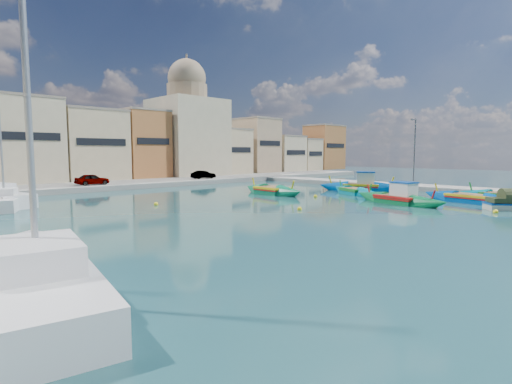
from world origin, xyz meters
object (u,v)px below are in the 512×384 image
quay_street_lamp (414,151)px  luzzu_blue_cabin (361,187)px  luzzu_blue_south (470,199)px  church_block (188,126)px  luzzu_turquoise_cabin (399,200)px  luzzu_cyan_south (503,198)px  yacht_midnorth (8,202)px  tender_near (507,204)px  luzzu_cyan_mid (354,192)px  yacht_south (33,270)px  luzzu_green (272,191)px

quay_street_lamp → luzzu_blue_cabin: bearing=151.2°
luzzu_blue_south → church_block: bearing=88.9°
quay_street_lamp → luzzu_turquoise_cabin: quay_street_lamp is taller
luzzu_blue_cabin → luzzu_turquoise_cabin: bearing=-133.0°
church_block → luzzu_cyan_south: church_block is taller
quay_street_lamp → yacht_midnorth: bearing=158.0°
luzzu_blue_cabin → luzzu_cyan_south: 13.65m
luzzu_blue_cabin → tender_near: luzzu_blue_cabin is taller
luzzu_turquoise_cabin → yacht_midnorth: 30.94m
luzzu_turquoise_cabin → luzzu_cyan_mid: bearing=59.9°
quay_street_lamp → tender_near: 16.94m
luzzu_cyan_mid → tender_near: 13.88m
church_block → yacht_midnorth: church_block is taller
luzzu_blue_cabin → luzzu_blue_south: 12.21m
church_block → quay_street_lamp: 35.04m
luzzu_cyan_south → luzzu_blue_south: bearing=150.6°
luzzu_blue_cabin → luzzu_blue_south: (-2.46, -11.95, -0.14)m
quay_street_lamp → yacht_midnorth: (-37.04, 14.99, -3.92)m
church_block → luzzu_blue_cabin: church_block is taller
tender_near → yacht_midnorth: yacht_midnorth is taller
luzzu_blue_south → yacht_south: size_ratio=0.71×
luzzu_cyan_mid → luzzu_cyan_south: size_ratio=0.91×
luzzu_blue_south → tender_near: (-2.87, -3.40, 0.17)m
church_block → tender_near: (-3.68, -46.16, -7.98)m
luzzu_cyan_south → tender_near: bearing=-163.7°
yacht_midnorth → yacht_south: yacht_south is taller
luzzu_cyan_mid → tender_near: (-1.56, -13.79, 0.19)m
church_block → luzzu_cyan_mid: (-2.12, -32.37, -8.17)m
luzzu_blue_south → yacht_midnorth: (-28.78, 23.75, 0.15)m
church_block → luzzu_green: church_block is taller
quay_street_lamp → luzzu_cyan_mid: bearing=170.3°
quay_street_lamp → yacht_south: bearing=-170.8°
luzzu_blue_south → yacht_midnorth: 37.32m
yacht_midnorth → yacht_south: bearing=-100.4°
tender_near → quay_street_lamp: bearing=47.5°
tender_near → yacht_midnorth: size_ratio=0.30×
quay_street_lamp → luzzu_cyan_mid: size_ratio=1.05×
luzzu_cyan_mid → yacht_south: yacht_south is taller
luzzu_blue_south → luzzu_turquoise_cabin: bearing=143.4°
luzzu_blue_south → quay_street_lamp: bearing=46.7°
luzzu_turquoise_cabin → luzzu_blue_cabin: size_ratio=1.00×
luzzu_blue_cabin → yacht_midnorth: 33.39m
luzzu_cyan_south → luzzu_green: bearing=119.5°
luzzu_blue_cabin → luzzu_cyan_south: (0.53, -13.64, -0.13)m
tender_near → yacht_south: yacht_south is taller
luzzu_turquoise_cabin → luzzu_blue_south: bearing=-36.6°
church_block → luzzu_blue_cabin: 31.88m
luzzu_turquoise_cabin → luzzu_blue_south: luzzu_turquoise_cabin is taller
yacht_midnorth → tender_near: bearing=-46.3°
luzzu_cyan_mid → luzzu_blue_south: bearing=-82.8°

